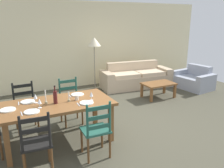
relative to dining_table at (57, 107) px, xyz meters
The scene contains 27 objects.
ground_plane 1.52m from the dining_table, ahead, with size 9.60×9.60×0.02m, color #474435.
wall_far 3.71m from the dining_table, 68.12° to the left, with size 9.60×0.16×2.70m, color beige.
dining_table is the anchor object (origin of this frame).
dining_chair_near_left 0.91m from the dining_table, 122.96° to the right, with size 0.45×0.43×0.96m.
dining_chair_near_right 0.87m from the dining_table, 59.96° to the right, with size 0.43×0.41×0.96m.
dining_chair_far_left 0.92m from the dining_table, 120.94° to the left, with size 0.44×0.42×0.96m.
dining_chair_far_right 0.85m from the dining_table, 59.03° to the left, with size 0.42×0.40×0.96m.
dinner_plate_near_left 0.52m from the dining_table, 150.95° to the right, with size 0.24×0.24×0.02m, color white.
fork_near_left 0.66m from the dining_table, 157.38° to the right, with size 0.02×0.17×0.01m, color silver.
dinner_plate_near_right 0.52m from the dining_table, 29.05° to the right, with size 0.24×0.24×0.02m, color white.
fork_near_right 0.40m from the dining_table, 39.81° to the right, with size 0.02×0.17×0.01m, color silver.
dinner_plate_far_left 0.52m from the dining_table, 150.95° to the left, with size 0.24×0.24×0.02m, color white.
fork_far_left 0.66m from the dining_table, 157.38° to the left, with size 0.02×0.17×0.01m, color silver.
dinner_plate_far_right 0.52m from the dining_table, 29.05° to the left, with size 0.24×0.24×0.02m, color white.
fork_far_right 0.40m from the dining_table, 39.81° to the left, with size 0.02×0.17×0.01m, color silver.
dinner_plate_head_west 0.79m from the dining_table, behind, with size 0.24×0.24×0.02m, color white.
wine_bottle 0.21m from the dining_table, 137.64° to the right, with size 0.07×0.07×0.32m.
wine_glass_near_left 0.38m from the dining_table, 158.45° to the right, with size 0.06×0.06×0.16m.
wine_glass_near_right 0.63m from the dining_table, 14.18° to the right, with size 0.06×0.06×0.16m.
wine_glass_far_left 0.41m from the dining_table, 155.19° to the left, with size 0.06×0.06×0.16m.
coffee_cup_primary 0.37m from the dining_table, ahead, with size 0.07×0.07×0.09m, color beige.
candle_tall 0.24m from the dining_table, behind, with size 0.05×0.05×0.25m.
candle_short 0.24m from the dining_table, 11.31° to the right, with size 0.05×0.05×0.18m.
couch 3.96m from the dining_table, 37.93° to the left, with size 2.35×1.01×0.80m.
coffee_table 3.36m from the dining_table, 21.24° to the left, with size 0.90×0.56×0.42m.
armchair_upholstered 4.97m from the dining_table, 17.28° to the left, with size 0.94×1.25×0.72m.
standing_lamp 3.23m from the dining_table, 56.06° to the left, with size 0.40×0.40×1.64m.
Camera 1 is at (-2.15, -3.84, 2.13)m, focal length 36.75 mm.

